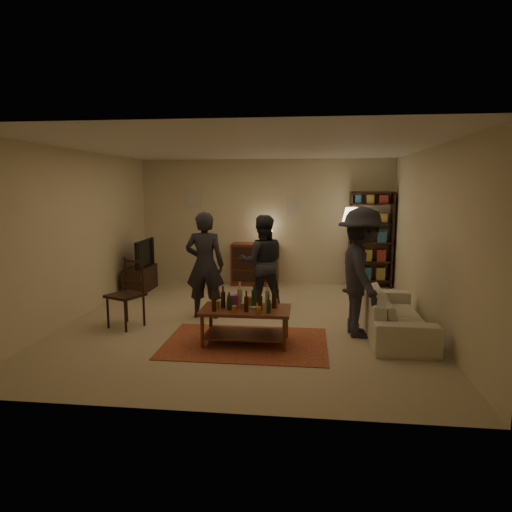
% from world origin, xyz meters
% --- Properties ---
extents(floor, '(6.00, 6.00, 0.00)m').
position_xyz_m(floor, '(0.00, 0.00, 0.00)').
color(floor, '#C6B793').
rests_on(floor, ground).
extents(room_shell, '(6.00, 6.00, 6.00)m').
position_xyz_m(room_shell, '(-0.65, 2.98, 1.81)').
color(room_shell, beige).
rests_on(room_shell, ground).
extents(rug, '(2.20, 1.50, 0.01)m').
position_xyz_m(rug, '(0.12, -1.06, 0.01)').
color(rug, maroon).
rests_on(rug, ground).
extents(coffee_table, '(1.20, 0.66, 0.83)m').
position_xyz_m(coffee_table, '(0.12, -1.06, 0.43)').
color(coffee_table, brown).
rests_on(coffee_table, ground).
extents(dining_chair, '(0.61, 0.61, 1.06)m').
position_xyz_m(dining_chair, '(-1.76, -0.48, 0.56)').
color(dining_chair, black).
rests_on(dining_chair, ground).
extents(tv_stand, '(0.40, 1.00, 1.06)m').
position_xyz_m(tv_stand, '(-2.44, 1.80, 0.38)').
color(tv_stand, black).
rests_on(tv_stand, ground).
extents(dresser, '(1.00, 0.50, 1.36)m').
position_xyz_m(dresser, '(-0.19, 2.71, 0.48)').
color(dresser, maroon).
rests_on(dresser, ground).
extents(bookshelf, '(0.90, 0.34, 2.02)m').
position_xyz_m(bookshelf, '(2.25, 2.78, 1.03)').
color(bookshelf, black).
rests_on(bookshelf, ground).
extents(floor_lamp, '(0.36, 0.36, 1.71)m').
position_xyz_m(floor_lamp, '(1.79, 2.26, 1.45)').
color(floor_lamp, black).
rests_on(floor_lamp, ground).
extents(sofa, '(0.81, 2.08, 0.61)m').
position_xyz_m(sofa, '(2.20, -0.40, 0.30)').
color(sofa, beige).
rests_on(sofa, ground).
extents(person_left, '(0.64, 0.43, 1.73)m').
position_xyz_m(person_left, '(-0.71, 0.14, 0.86)').
color(person_left, '#212128').
rests_on(person_left, ground).
extents(person_right, '(0.88, 0.74, 1.64)m').
position_xyz_m(person_right, '(0.16, 0.73, 0.82)').
color(person_right, '#26272D').
rests_on(person_right, ground).
extents(person_by_sofa, '(0.83, 1.27, 1.84)m').
position_xyz_m(person_by_sofa, '(1.70, -0.51, 0.92)').
color(person_by_sofa, '#292A32').
rests_on(person_by_sofa, ground).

